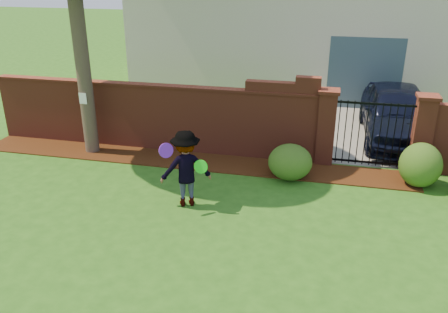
% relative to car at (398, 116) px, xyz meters
% --- Properties ---
extents(ground, '(80.00, 80.00, 0.01)m').
position_rel_car_xyz_m(ground, '(-4.30, -5.94, -0.77)').
color(ground, '#275B16').
rests_on(ground, ground).
extents(mulch_bed, '(11.10, 1.08, 0.03)m').
position_rel_car_xyz_m(mulch_bed, '(-5.25, -2.60, -0.75)').
color(mulch_bed, '#331809').
rests_on(mulch_bed, ground).
extents(brick_wall, '(8.70, 0.31, 2.16)m').
position_rel_car_xyz_m(brick_wall, '(-6.31, -1.94, 0.16)').
color(brick_wall, maroon).
rests_on(brick_wall, ground).
extents(pillar_left, '(0.50, 0.50, 1.88)m').
position_rel_car_xyz_m(pillar_left, '(-1.90, -1.94, 0.19)').
color(pillar_left, maroon).
rests_on(pillar_left, ground).
extents(pillar_right, '(0.50, 0.50, 1.88)m').
position_rel_car_xyz_m(pillar_right, '(0.30, -1.94, 0.19)').
color(pillar_right, maroon).
rests_on(pillar_right, ground).
extents(iron_gate, '(1.78, 0.03, 1.60)m').
position_rel_car_xyz_m(iron_gate, '(-0.80, -1.94, 0.09)').
color(iron_gate, black).
rests_on(iron_gate, ground).
extents(driveway, '(3.20, 8.00, 0.01)m').
position_rel_car_xyz_m(driveway, '(-0.80, 2.06, -0.76)').
color(driveway, gray).
rests_on(driveway, ground).
extents(house, '(12.40, 6.40, 6.30)m').
position_rel_car_xyz_m(house, '(-3.29, 6.06, 2.40)').
color(house, beige).
rests_on(house, ground).
extents(car, '(1.89, 4.52, 1.53)m').
position_rel_car_xyz_m(car, '(0.00, 0.00, 0.00)').
color(car, black).
rests_on(car, ground).
extents(paper_notice, '(0.20, 0.01, 0.28)m').
position_rel_car_xyz_m(paper_notice, '(-7.90, -2.73, 0.73)').
color(paper_notice, white).
rests_on(paper_notice, tree).
extents(shrub_left, '(1.01, 1.01, 0.83)m').
position_rel_car_xyz_m(shrub_left, '(-2.63, -3.04, -0.35)').
color(shrub_left, '#235018').
rests_on(shrub_left, ground).
extents(shrub_middle, '(0.92, 0.92, 1.01)m').
position_rel_car_xyz_m(shrub_middle, '(0.21, -2.78, -0.26)').
color(shrub_middle, '#235018').
rests_on(shrub_middle, ground).
extents(man, '(1.19, 0.96, 1.61)m').
position_rel_car_xyz_m(man, '(-4.58, -4.79, 0.04)').
color(man, gray).
rests_on(man, ground).
extents(frisbee_purple, '(0.27, 0.26, 0.29)m').
position_rel_car_xyz_m(frisbee_purple, '(-4.86, -5.12, 0.55)').
color(frisbee_purple, purple).
rests_on(frisbee_purple, man).
extents(frisbee_green, '(0.28, 0.08, 0.28)m').
position_rel_car_xyz_m(frisbee_green, '(-4.21, -4.97, 0.21)').
color(frisbee_green, '#1BCF1D').
rests_on(frisbee_green, man).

